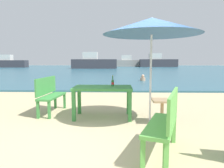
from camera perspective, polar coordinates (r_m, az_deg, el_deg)
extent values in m
plane|color=#C6B287|center=(4.10, 1.22, -13.21)|extent=(120.00, 120.00, 0.00)
cube|color=#2D6075|center=(33.89, 1.58, 4.25)|extent=(120.00, 50.00, 0.08)
cube|color=#3D8C42|center=(4.95, -2.61, -1.09)|extent=(1.40, 0.80, 0.06)
cube|color=#3D8C42|center=(4.78, -10.61, -6.10)|extent=(0.08, 0.08, 0.70)
cube|color=#3D8C42|center=(4.68, 4.99, -6.28)|extent=(0.08, 0.08, 0.70)
cube|color=#3D8C42|center=(5.43, -9.09, -4.55)|extent=(0.08, 0.08, 0.70)
cube|color=#3D8C42|center=(5.34, 4.57, -4.67)|extent=(0.08, 0.08, 0.70)
cylinder|color=#2D662D|center=(5.03, 0.20, 0.27)|extent=(0.06, 0.06, 0.16)
cone|color=#2D662D|center=(5.02, 0.20, 1.15)|extent=(0.06, 0.06, 0.03)
cylinder|color=#2D662D|center=(5.02, 0.20, 1.81)|extent=(0.03, 0.03, 0.09)
cylinder|color=red|center=(5.03, 0.20, 0.19)|extent=(0.07, 0.07, 0.05)
cylinder|color=gold|center=(5.01, 0.20, 2.35)|extent=(0.03, 0.03, 0.01)
cylinder|color=silver|center=(4.57, 10.74, 3.46)|extent=(0.04, 0.04, 2.30)
cone|color=#33598C|center=(4.62, 11.01, 15.55)|extent=(2.10, 2.10, 0.36)
cube|color=tan|center=(4.62, 13.84, -4.46)|extent=(0.44, 0.44, 0.04)
cylinder|color=tan|center=(4.68, 13.75, -7.70)|extent=(0.07, 0.07, 0.50)
cylinder|color=tan|center=(4.74, 13.67, -10.46)|extent=(0.32, 0.32, 0.03)
cube|color=#3D8C42|center=(5.64, -16.31, -3.29)|extent=(0.45, 1.22, 0.05)
cube|color=#3D8C42|center=(5.66, -17.90, -0.44)|extent=(0.13, 1.20, 0.44)
cube|color=#3D8C42|center=(5.13, -17.10, -6.98)|extent=(0.06, 0.06, 0.42)
cube|color=#3D8C42|center=(6.14, -13.08, -4.67)|extent=(0.06, 0.06, 0.42)
cube|color=#3D8C42|center=(5.25, -19.93, -6.79)|extent=(0.06, 0.06, 0.42)
cube|color=#3D8C42|center=(6.23, -15.53, -4.56)|extent=(0.06, 0.06, 0.42)
cube|color=#60B24C|center=(3.12, 13.47, -11.10)|extent=(0.75, 1.25, 0.05)
cube|color=#60B24C|center=(3.03, 16.62, -6.23)|extent=(0.44, 1.14, 0.44)
cube|color=#60B24C|center=(3.73, 12.40, -11.95)|extent=(0.06, 0.06, 0.42)
cube|color=#60B24C|center=(2.73, 8.54, -19.04)|extent=(0.06, 0.06, 0.42)
cube|color=#60B24C|center=(3.70, 16.78, -12.23)|extent=(0.06, 0.06, 0.42)
cube|color=#60B24C|center=(2.68, 14.73, -19.60)|extent=(0.06, 0.06, 0.42)
cylinder|color=tan|center=(13.52, 8.56, 1.34)|extent=(0.34, 0.34, 0.20)
sphere|color=tan|center=(13.51, 8.58, 2.21)|extent=(0.21, 0.21, 0.21)
cube|color=#38383F|center=(34.68, -4.92, 5.62)|extent=(7.50, 2.05, 1.53)
cube|color=silver|center=(34.77, -6.07, 7.85)|extent=(2.39, 1.53, 1.19)
cube|color=gray|center=(45.93, 4.80, 5.77)|extent=(6.98, 1.90, 1.43)
cube|color=silver|center=(45.90, 4.02, 7.36)|extent=(2.22, 1.43, 1.11)
cube|color=#38383F|center=(44.50, 12.78, 5.71)|extent=(7.78, 2.12, 1.59)
cube|color=silver|center=(44.37, 11.92, 7.56)|extent=(2.47, 1.59, 1.24)
cube|color=#38383F|center=(44.88, -26.63, 5.06)|extent=(6.76, 1.84, 1.38)
cube|color=silver|center=(45.18, -27.40, 6.58)|extent=(2.15, 1.38, 1.08)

